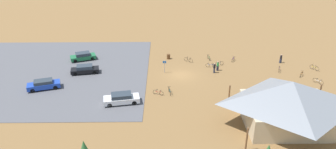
# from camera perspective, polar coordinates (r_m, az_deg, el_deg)

# --- Properties ---
(ground) EXTENTS (160.00, 160.00, 0.00)m
(ground) POSITION_cam_1_polar(r_m,az_deg,el_deg) (51.85, 2.29, -0.13)
(ground) COLOR olive
(ground) RESTS_ON ground
(parking_lot_asphalt) EXTENTS (39.12, 30.17, 0.05)m
(parking_lot_asphalt) POSITION_cam_1_polar(r_m,az_deg,el_deg) (57.56, -23.51, 0.36)
(parking_lot_asphalt) COLOR #56565B
(parking_lot_asphalt) RESTS_ON ground
(bike_pavilion) EXTENTS (12.59, 10.22, 5.81)m
(bike_pavilion) POSITION_cam_1_polar(r_m,az_deg,el_deg) (40.31, 20.97, -4.47)
(bike_pavilion) COLOR #C6B28E
(bike_pavilion) RESTS_ON ground
(trash_bin) EXTENTS (0.60, 0.60, 0.90)m
(trash_bin) POSITION_cam_1_polar(r_m,az_deg,el_deg) (58.16, 0.08, 3.23)
(trash_bin) COLOR brown
(trash_bin) RESTS_ON ground
(lot_sign) EXTENTS (0.56, 0.08, 2.20)m
(lot_sign) POSITION_cam_1_polar(r_m,az_deg,el_deg) (52.14, -0.63, 1.73)
(lot_sign) COLOR #99999E
(lot_sign) RESTS_ON ground
(bicycle_purple_yard_center) EXTENTS (0.70, 1.69, 0.93)m
(bicycle_purple_yard_center) POSITION_cam_1_polar(r_m,az_deg,el_deg) (56.25, 19.27, 0.93)
(bicycle_purple_yard_center) COLOR black
(bicycle_purple_yard_center) RESTS_ON ground
(bicycle_yellow_lone_west) EXTENTS (0.95, 1.52, 0.86)m
(bicycle_yellow_lone_west) POSITION_cam_1_polar(r_m,az_deg,el_deg) (59.03, 24.72, 1.11)
(bicycle_yellow_lone_west) COLOR black
(bicycle_yellow_lone_west) RESTS_ON ground
(bicycle_black_edge_north) EXTENTS (1.46, 1.07, 0.88)m
(bicycle_black_edge_north) POSITION_cam_1_polar(r_m,az_deg,el_deg) (57.02, 3.66, 2.67)
(bicycle_black_edge_north) COLOR black
(bicycle_black_edge_north) RESTS_ON ground
(bicycle_white_near_porch) EXTENTS (1.04, 1.40, 0.78)m
(bicycle_white_near_porch) POSITION_cam_1_polar(r_m,az_deg,el_deg) (54.16, 25.27, -1.09)
(bicycle_white_near_porch) COLOR black
(bicycle_white_near_porch) RESTS_ON ground
(bicycle_silver_by_bin) EXTENTS (1.60, 0.82, 0.78)m
(bicycle_silver_by_bin) POSITION_cam_1_polar(r_m,az_deg,el_deg) (56.04, 9.16, 1.93)
(bicycle_silver_by_bin) COLOR black
(bicycle_silver_by_bin) RESTS_ON ground
(bicycle_teal_yard_right) EXTENTS (0.48, 1.82, 0.91)m
(bicycle_teal_yard_right) POSITION_cam_1_polar(r_m,az_deg,el_deg) (46.02, 0.29, -2.98)
(bicycle_teal_yard_right) COLOR black
(bicycle_teal_yard_right) RESTS_ON ground
(bicycle_orange_yard_front) EXTENTS (1.05, 1.34, 0.80)m
(bicycle_orange_yard_front) POSITION_cam_1_polar(r_m,az_deg,el_deg) (55.68, 22.76, 0.05)
(bicycle_orange_yard_front) COLOR black
(bicycle_orange_yard_front) RESTS_ON ground
(bicycle_red_front_row) EXTENTS (1.52, 0.69, 0.79)m
(bicycle_red_front_row) POSITION_cam_1_polar(r_m,az_deg,el_deg) (45.76, -1.77, -3.22)
(bicycle_red_front_row) COLOR black
(bicycle_red_front_row) RESTS_ON ground
(bicycle_blue_near_sign) EXTENTS (1.76, 0.48, 0.77)m
(bicycle_blue_near_sign) POSITION_cam_1_polar(r_m,az_deg,el_deg) (55.15, 7.68, 1.65)
(bicycle_blue_near_sign) COLOR black
(bicycle_blue_near_sign) RESTS_ON ground
(bicycle_green_yard_left) EXTENTS (0.50, 1.70, 0.85)m
(bicycle_green_yard_left) POSITION_cam_1_polar(r_m,az_deg,el_deg) (58.26, 7.31, 2.96)
(bicycle_green_yard_left) COLOR black
(bicycle_green_yard_left) RESTS_ON ground
(bicycle_purple_edge_south) EXTENTS (0.87, 1.46, 0.80)m
(bicycle_purple_edge_south) POSITION_cam_1_polar(r_m,az_deg,el_deg) (58.31, 11.58, 2.68)
(bicycle_purple_edge_south) COLOR black
(bicycle_purple_edge_south) RESTS_ON ground
(car_green_second_row) EXTENTS (4.76, 3.31, 1.40)m
(car_green_second_row) POSITION_cam_1_polar(r_m,az_deg,el_deg) (59.48, -14.97, 3.16)
(car_green_second_row) COLOR #1E6B3D
(car_green_second_row) RESTS_ON parking_lot_asphalt
(car_black_back_corner) EXTENTS (4.71, 2.51, 1.37)m
(car_black_back_corner) POSITION_cam_1_polar(r_m,az_deg,el_deg) (53.93, -14.65, 0.90)
(car_black_back_corner) COLOR black
(car_black_back_corner) RESTS_ON parking_lot_asphalt
(car_white_far_end) EXTENTS (5.05, 2.67, 1.45)m
(car_white_far_end) POSITION_cam_1_polar(r_m,az_deg,el_deg) (43.78, -8.32, -4.27)
(car_white_far_end) COLOR white
(car_white_far_end) RESTS_ON parking_lot_asphalt
(car_blue_front_row) EXTENTS (4.96, 3.08, 1.40)m
(car_blue_front_row) POSITION_cam_1_polar(r_m,az_deg,el_deg) (50.58, -21.35, -1.68)
(car_blue_front_row) COLOR #1E42B2
(car_blue_front_row) RESTS_ON parking_lot_asphalt
(visitor_at_bikes) EXTENTS (0.36, 0.36, 1.73)m
(visitor_at_bikes) POSITION_cam_1_polar(r_m,az_deg,el_deg) (52.89, 8.29, 1.21)
(visitor_at_bikes) COLOR #2D3347
(visitor_at_bikes) RESTS_ON ground
(visitor_by_pavilion) EXTENTS (0.39, 0.36, 1.62)m
(visitor_by_pavilion) POSITION_cam_1_polar(r_m,az_deg,el_deg) (59.70, 19.55, 2.73)
(visitor_by_pavilion) COLOR #2D3347
(visitor_by_pavilion) RESTS_ON ground
(visitor_crossing_yard) EXTENTS (0.37, 0.36, 1.67)m
(visitor_crossing_yard) POSITION_cam_1_polar(r_m,az_deg,el_deg) (53.85, 8.89, 1.57)
(visitor_crossing_yard) COLOR #2D3347
(visitor_crossing_yard) RESTS_ON ground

